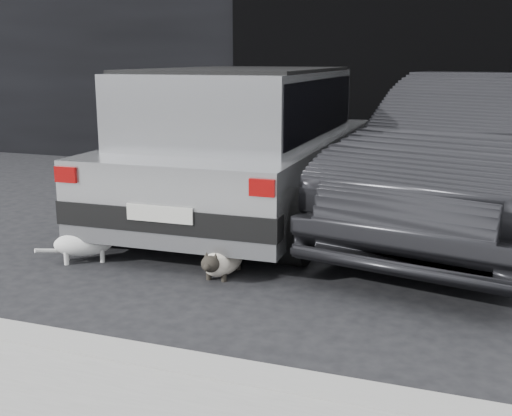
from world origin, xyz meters
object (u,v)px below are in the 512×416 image
(silver_hatchback, at_px, (247,137))
(cat_white, at_px, (88,242))
(second_car, at_px, (483,155))
(cat_siamese, at_px, (221,262))

(silver_hatchback, bearing_deg, cat_white, -111.48)
(second_car, relative_size, cat_siamese, 6.12)
(cat_white, bearing_deg, silver_hatchback, 126.79)
(silver_hatchback, xyz_separation_m, cat_siamese, (0.52, -1.93, -0.76))
(second_car, xyz_separation_m, cat_siamese, (-1.90, -2.09, -0.66))
(silver_hatchback, xyz_separation_m, cat_white, (-0.72, -1.96, -0.71))
(silver_hatchback, relative_size, cat_siamese, 5.66)
(cat_siamese, distance_m, cat_white, 1.24)
(silver_hatchback, height_order, cat_siamese, silver_hatchback)
(cat_siamese, relative_size, cat_white, 1.23)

